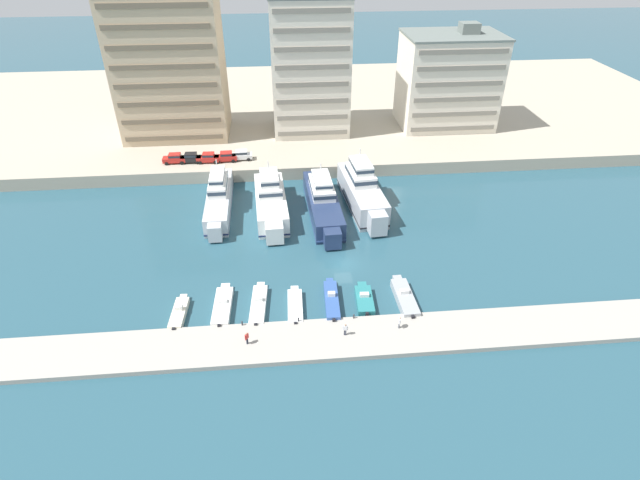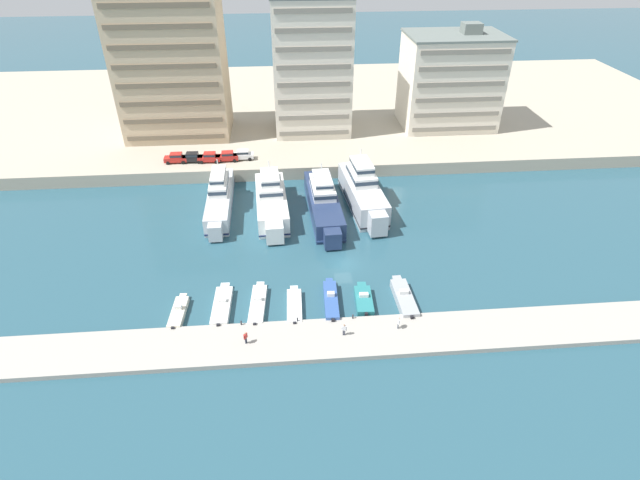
% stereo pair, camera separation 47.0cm
% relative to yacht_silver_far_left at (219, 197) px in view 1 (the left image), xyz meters
% --- Properties ---
extents(ground_plane, '(400.00, 400.00, 0.00)m').
position_rel_yacht_silver_far_left_xyz_m(ground_plane, '(18.32, -17.19, -2.10)').
color(ground_plane, '#285160').
extents(quay_promenade, '(180.00, 70.00, 2.34)m').
position_rel_yacht_silver_far_left_xyz_m(quay_promenade, '(18.32, 44.14, -0.93)').
color(quay_promenade, '#ADA38E').
rests_on(quay_promenade, ground).
extents(pier_dock, '(120.00, 6.38, 0.62)m').
position_rel_yacht_silver_far_left_xyz_m(pier_dock, '(18.32, -31.89, -1.79)').
color(pier_dock, '#A8A399').
rests_on(pier_dock, ground).
extents(yacht_silver_far_left, '(3.91, 20.51, 7.63)m').
position_rel_yacht_silver_far_left_xyz_m(yacht_silver_far_left, '(0.00, 0.00, 0.00)').
color(yacht_silver_far_left, silver).
rests_on(yacht_silver_far_left, ground).
extents(yacht_white_left, '(5.56, 19.07, 8.07)m').
position_rel_yacht_silver_far_left_xyz_m(yacht_white_left, '(8.43, -2.18, 0.16)').
color(yacht_white_left, white).
rests_on(yacht_white_left, ground).
extents(yacht_navy_mid_left, '(5.27, 21.46, 7.59)m').
position_rel_yacht_silver_far_left_xyz_m(yacht_navy_mid_left, '(16.77, -3.00, 0.01)').
color(yacht_navy_mid_left, navy).
rests_on(yacht_navy_mid_left, ground).
extents(yacht_silver_center_left, '(6.28, 20.16, 9.02)m').
position_rel_yacht_silver_far_left_xyz_m(yacht_silver_center_left, '(23.44, -1.01, 0.56)').
color(yacht_silver_center_left, silver).
rests_on(yacht_silver_center_left, ground).
extents(motorboat_cream_far_left, '(1.89, 6.42, 1.38)m').
position_rel_yacht_silver_far_left_xyz_m(motorboat_cream_far_left, '(-2.96, -25.91, -1.68)').
color(motorboat_cream_far_left, beige).
rests_on(motorboat_cream_far_left, ground).
extents(motorboat_white_left, '(2.31, 8.01, 1.22)m').
position_rel_yacht_silver_far_left_xyz_m(motorboat_white_left, '(2.22, -25.12, -1.66)').
color(motorboat_white_left, white).
rests_on(motorboat_white_left, ground).
extents(motorboat_white_mid_left, '(2.29, 8.16, 1.27)m').
position_rel_yacht_silver_far_left_xyz_m(motorboat_white_mid_left, '(6.63, -25.18, -1.71)').
color(motorboat_white_mid_left, white).
rests_on(motorboat_white_mid_left, ground).
extents(motorboat_white_center_left, '(1.97, 7.18, 0.81)m').
position_rel_yacht_silver_far_left_xyz_m(motorboat_white_center_left, '(11.14, -25.86, -1.74)').
color(motorboat_white_center_left, white).
rests_on(motorboat_white_center_left, ground).
extents(motorboat_blue_center, '(1.93, 8.03, 1.53)m').
position_rel_yacht_silver_far_left_xyz_m(motorboat_blue_center, '(15.72, -25.43, -1.56)').
color(motorboat_blue_center, '#33569E').
rests_on(motorboat_blue_center, ground).
extents(motorboat_teal_center_right, '(2.31, 6.24, 1.33)m').
position_rel_yacht_silver_far_left_xyz_m(motorboat_teal_center_right, '(19.84, -25.52, -1.63)').
color(motorboat_teal_center_right, teal).
rests_on(motorboat_teal_center_right, ground).
extents(motorboat_grey_mid_right, '(2.25, 8.11, 1.58)m').
position_rel_yacht_silver_far_left_xyz_m(motorboat_grey_mid_right, '(24.90, -25.73, -1.54)').
color(motorboat_grey_mid_right, '#9EA3A8').
rests_on(motorboat_grey_mid_right, ground).
extents(car_red_far_left, '(4.11, 1.93, 1.80)m').
position_rel_yacht_silver_far_left_xyz_m(car_red_far_left, '(-8.92, 13.36, 1.21)').
color(car_red_far_left, red).
rests_on(car_red_far_left, quay_promenade).
extents(car_black_left, '(4.15, 2.03, 1.80)m').
position_rel_yacht_silver_far_left_xyz_m(car_black_left, '(-6.03, 13.34, 1.21)').
color(car_black_left, black).
rests_on(car_black_left, quay_promenade).
extents(car_red_mid_left, '(4.16, 2.04, 1.80)m').
position_rel_yacht_silver_far_left_xyz_m(car_red_mid_left, '(-2.83, 13.12, 1.21)').
color(car_red_mid_left, red).
rests_on(car_red_mid_left, quay_promenade).
extents(car_red_center_left, '(4.17, 2.05, 1.80)m').
position_rel_yacht_silver_far_left_xyz_m(car_red_center_left, '(0.38, 13.29, 1.21)').
color(car_red_center_left, red).
rests_on(car_red_center_left, quay_promenade).
extents(car_white_center, '(4.16, 2.04, 1.80)m').
position_rel_yacht_silver_far_left_xyz_m(car_white_center, '(3.17, 13.73, 1.21)').
color(car_white_center, white).
rests_on(car_white_center, quay_promenade).
extents(apartment_block_far_left, '(20.69, 14.06, 29.38)m').
position_rel_yacht_silver_far_left_xyz_m(apartment_block_far_left, '(-10.00, 28.34, 13.98)').
color(apartment_block_far_left, '#C6AD89').
rests_on(apartment_block_far_left, quay_promenade).
extents(apartment_block_left, '(15.35, 13.04, 28.03)m').
position_rel_yacht_silver_far_left_xyz_m(apartment_block_left, '(17.08, 28.13, 13.32)').
color(apartment_block_left, silver).
rests_on(apartment_block_left, quay_promenade).
extents(apartment_block_mid_left, '(19.28, 13.66, 20.43)m').
position_rel_yacht_silver_far_left_xyz_m(apartment_block_mid_left, '(45.76, 28.60, 9.51)').
color(apartment_block_mid_left, silver).
rests_on(apartment_block_mid_left, quay_promenade).
extents(pedestrian_near_edge, '(0.27, 0.63, 1.63)m').
position_rel_yacht_silver_far_left_xyz_m(pedestrian_near_edge, '(22.98, -31.02, -0.51)').
color(pedestrian_near_edge, '#4C515B').
rests_on(pedestrian_near_edge, pier_dock).
extents(pedestrian_mid_deck, '(0.61, 0.32, 1.62)m').
position_rel_yacht_silver_far_left_xyz_m(pedestrian_mid_deck, '(16.58, -31.62, -0.52)').
color(pedestrian_mid_deck, '#282D3D').
rests_on(pedestrian_mid_deck, pier_dock).
extents(pedestrian_far_side, '(0.43, 0.54, 1.63)m').
position_rel_yacht_silver_far_left_xyz_m(pedestrian_far_side, '(5.49, -31.98, -0.51)').
color(pedestrian_far_side, '#282D3D').
rests_on(pedestrian_far_side, pier_dock).
extents(bollard_west, '(0.20, 0.20, 0.61)m').
position_rel_yacht_silver_far_left_xyz_m(bollard_west, '(4.79, -28.95, -1.16)').
color(bollard_west, '#2D2D33').
rests_on(bollard_west, pier_dock).
extents(bollard_west_mid, '(0.20, 0.20, 0.61)m').
position_rel_yacht_silver_far_left_xyz_m(bollard_west_mid, '(11.39, -28.95, -1.16)').
color(bollard_west_mid, '#2D2D33').
rests_on(bollard_west_mid, pier_dock).
extents(bollard_east_mid, '(0.20, 0.20, 0.61)m').
position_rel_yacht_silver_far_left_xyz_m(bollard_east_mid, '(17.98, -28.95, -1.16)').
color(bollard_east_mid, '#2D2D33').
rests_on(bollard_east_mid, pier_dock).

